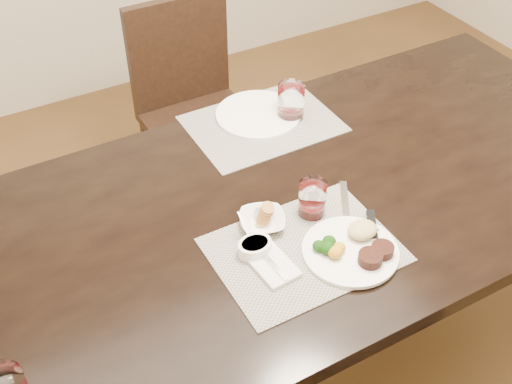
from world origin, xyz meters
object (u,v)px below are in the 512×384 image
chair_far (193,101)px  cracker_bowl (262,221)px  dinner_plate (355,248)px  far_plate (258,114)px  steak_knife (365,219)px  wine_glass_near (312,200)px

chair_far → cracker_bowl: bearing=-103.4°
dinner_plate → far_plate: 0.65m
cracker_bowl → far_plate: size_ratio=0.57×
chair_far → steak_knife: bearing=-89.3°
dinner_plate → cracker_bowl: 0.25m
chair_far → far_plate: chair_far is taller
steak_knife → wine_glass_near: bearing=169.6°
cracker_bowl → wine_glass_near: (0.14, -0.02, 0.03)m
cracker_bowl → wine_glass_near: size_ratio=1.53×
wine_glass_near → steak_knife: bearing=-41.7°
cracker_bowl → dinner_plate: bearing=-51.5°
steak_knife → far_plate: size_ratio=0.89×
steak_knife → wine_glass_near: 0.15m
dinner_plate → cracker_bowl: size_ratio=1.58×
far_plate → wine_glass_near: bearing=-101.6°
chair_far → cracker_bowl: (-0.24, -0.99, 0.27)m
wine_glass_near → far_plate: 0.48m
dinner_plate → steak_knife: 0.12m
steak_knife → cracker_bowl: cracker_bowl is taller
dinner_plate → far_plate: size_ratio=0.90×
dinner_plate → cracker_bowl: (-0.16, 0.20, 0.00)m
steak_knife → cracker_bowl: size_ratio=1.58×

